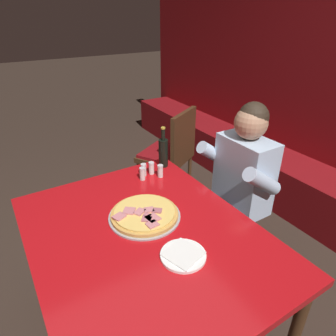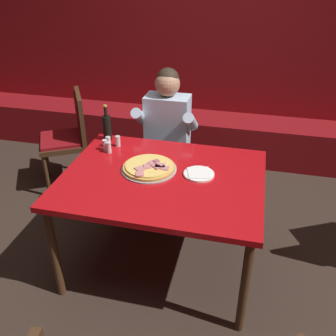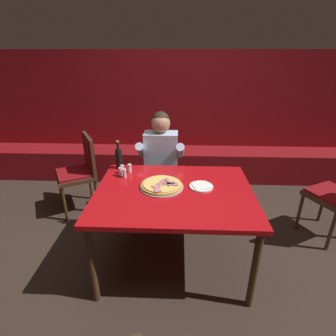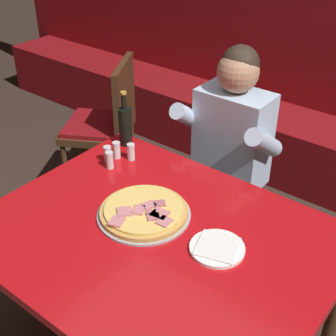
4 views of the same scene
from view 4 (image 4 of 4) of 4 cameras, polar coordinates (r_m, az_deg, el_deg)
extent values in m
cube|color=maroon|center=(3.53, 18.14, 1.18)|extent=(6.46, 0.48, 0.46)
cylinder|color=#422816|center=(2.70, -5.18, -4.10)|extent=(0.06, 0.06, 0.74)
cylinder|color=#422816|center=(2.25, 19.75, -15.62)|extent=(0.06, 0.06, 0.74)
cube|color=#B20F14|center=(1.86, -1.49, -8.48)|extent=(1.36, 1.07, 0.04)
cylinder|color=#9E9EA3|center=(1.94, -2.95, -5.66)|extent=(0.39, 0.39, 0.01)
cylinder|color=#C69347|center=(1.93, -2.96, -5.33)|extent=(0.36, 0.36, 0.02)
cylinder|color=#E5BC5B|center=(1.92, -2.98, -5.00)|extent=(0.33, 0.33, 0.01)
cube|color=#C6757A|center=(1.92, -2.35, -4.52)|extent=(0.06, 0.06, 0.01)
cube|color=#A85B66|center=(1.93, -1.04, -4.35)|extent=(0.06, 0.06, 0.01)
cube|color=#C6757A|center=(1.85, -6.27, -6.50)|extent=(0.07, 0.07, 0.01)
cube|color=#B76670|center=(1.86, -1.80, -5.97)|extent=(0.06, 0.06, 0.01)
cube|color=#C6757A|center=(1.84, -0.47, -6.53)|extent=(0.05, 0.06, 0.01)
cube|color=#C6757A|center=(1.88, -1.01, -5.62)|extent=(0.08, 0.07, 0.01)
cube|color=#B76670|center=(1.89, -2.10, -5.40)|extent=(0.05, 0.05, 0.01)
cube|color=#C6757A|center=(1.90, -3.61, -5.13)|extent=(0.07, 0.07, 0.01)
cube|color=#C6757A|center=(1.89, -5.31, -5.32)|extent=(0.09, 0.09, 0.01)
cylinder|color=white|center=(1.78, 6.01, -9.72)|extent=(0.21, 0.21, 0.01)
cube|color=white|center=(1.78, 6.03, -9.48)|extent=(0.19, 0.19, 0.01)
cylinder|color=black|center=(2.39, -5.23, 5.02)|extent=(0.07, 0.07, 0.20)
cylinder|color=black|center=(2.33, -5.41, 8.07)|extent=(0.03, 0.03, 0.08)
cylinder|color=#B29933|center=(2.31, -5.46, 9.11)|extent=(0.03, 0.03, 0.01)
cylinder|color=silver|center=(2.31, -6.27, 2.04)|extent=(0.04, 0.04, 0.07)
cylinder|color=#B23323|center=(2.31, -6.25, 1.73)|extent=(0.03, 0.03, 0.04)
cylinder|color=silver|center=(2.29, -6.34, 2.97)|extent=(0.04, 0.04, 0.01)
cylinder|color=silver|center=(2.29, -4.52, 1.82)|extent=(0.04, 0.04, 0.07)
cylinder|color=#516B33|center=(2.29, -4.51, 1.51)|extent=(0.03, 0.03, 0.04)
cylinder|color=silver|center=(2.26, -4.57, 2.75)|extent=(0.04, 0.04, 0.01)
cylinder|color=silver|center=(2.28, -7.35, 1.50)|extent=(0.04, 0.04, 0.07)
cylinder|color=silver|center=(2.28, -7.33, 1.19)|extent=(0.03, 0.03, 0.04)
cylinder|color=silver|center=(2.25, -7.43, 2.44)|extent=(0.04, 0.04, 0.01)
cylinder|color=silver|center=(2.23, -7.12, 0.81)|extent=(0.04, 0.04, 0.07)
cylinder|color=#28231E|center=(2.24, -7.10, 0.50)|extent=(0.03, 0.03, 0.04)
cylinder|color=silver|center=(2.21, -7.20, 1.76)|extent=(0.04, 0.04, 0.01)
ellipsoid|color=black|center=(2.78, 1.65, -11.42)|extent=(0.11, 0.24, 0.09)
ellipsoid|color=black|center=(2.70, 5.14, -13.20)|extent=(0.11, 0.24, 0.09)
cylinder|color=#282833|center=(2.66, 1.71, -8.55)|extent=(0.11, 0.11, 0.43)
cylinder|color=#282833|center=(2.57, 5.34, -10.33)|extent=(0.11, 0.11, 0.43)
cube|color=#282833|center=(2.50, 5.02, -3.44)|extent=(0.34, 0.40, 0.12)
cube|color=silver|center=(2.50, 7.87, 3.71)|extent=(0.38, 0.22, 0.52)
cylinder|color=silver|center=(2.51, 2.75, 6.14)|extent=(0.09, 0.30, 0.25)
cylinder|color=silver|center=(2.32, 11.62, 3.03)|extent=(0.09, 0.30, 0.25)
sphere|color=tan|center=(2.35, 8.54, 11.51)|extent=(0.21, 0.21, 0.21)
sphere|color=#2D2319|center=(2.35, 8.80, 12.41)|extent=(0.19, 0.19, 0.19)
cylinder|color=#422816|center=(3.58, -10.34, 2.73)|extent=(0.04, 0.04, 0.45)
cylinder|color=#422816|center=(3.28, -12.32, -0.57)|extent=(0.04, 0.04, 0.45)
cylinder|color=#422816|center=(3.48, -4.39, 2.29)|extent=(0.04, 0.04, 0.45)
cylinder|color=#422816|center=(3.17, -5.86, -1.15)|extent=(0.04, 0.04, 0.45)
cube|color=#422816|center=(3.25, -8.58, 4.66)|extent=(0.60, 0.60, 0.05)
cube|color=maroon|center=(3.23, -8.64, 5.29)|extent=(0.55, 0.55, 0.03)
cube|color=#422816|center=(3.09, -5.36, 8.61)|extent=(0.25, 0.40, 0.46)
cube|color=maroon|center=(3.09, -5.82, 8.64)|extent=(0.20, 0.33, 0.39)
camera|label=1|loc=(0.61, 49.50, 0.49)|focal=32.00mm
camera|label=2|loc=(1.09, -121.28, -11.52)|focal=40.00mm
camera|label=3|loc=(1.26, -94.51, -8.16)|focal=28.00mm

